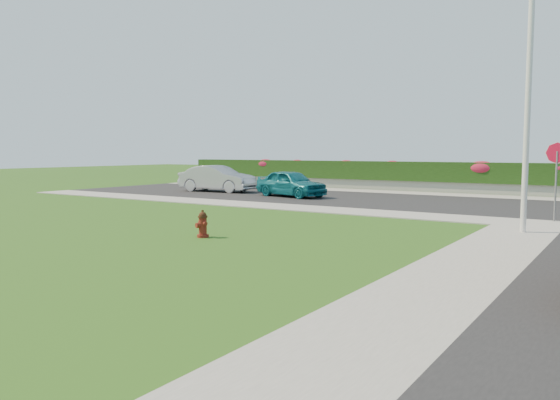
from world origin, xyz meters
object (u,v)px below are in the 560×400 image
Objects in this scene: fire_hydrant at (203,224)px; stop_sign at (557,163)px; utility_pole at (528,113)px; sedan_teal at (291,183)px; sedan_silver at (217,179)px.

stop_sign is (7.48, 8.57, 1.59)m from fire_hydrant.
stop_sign is at bearing 82.11° from utility_pole.
fire_hydrant is 12.90m from sedan_teal.
sedan_silver is at bearing 150.73° from fire_hydrant.
stop_sign is at bearing -92.33° from sedan_teal.
sedan_silver is at bearing -176.70° from stop_sign.
utility_pole is (17.07, -7.14, 2.59)m from sedan_silver.
sedan_silver reaches higher than fire_hydrant.
sedan_silver is at bearing 96.50° from sedan_teal.
sedan_teal is at bearing -102.30° from sedan_silver.
sedan_teal is 13.74m from utility_pole.
stop_sign is (17.50, -4.04, 1.17)m from sedan_silver.
utility_pole reaches higher than sedan_silver.
fire_hydrant is 0.19× the size of sedan_teal.
sedan_teal is 0.88× the size of sedan_silver.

